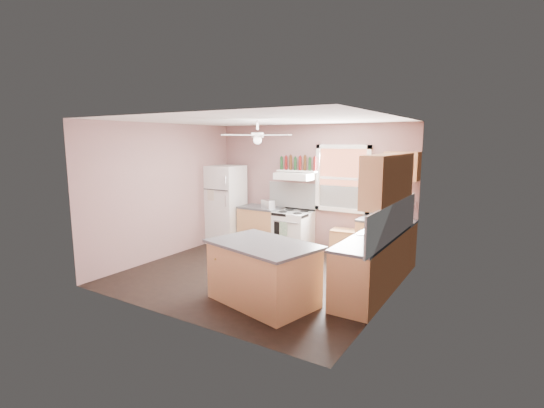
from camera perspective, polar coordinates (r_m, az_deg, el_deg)
The scene contains 32 objects.
floor at distance 7.09m, azimuth -2.00°, elevation -10.30°, with size 4.50×4.50×0.00m, color black.
ceiling at distance 6.69m, azimuth -2.13°, elevation 12.07°, with size 4.50×4.50×0.00m, color white.
wall_back at distance 8.50m, azimuth 5.57°, elevation 2.30°, with size 4.50×0.05×2.70m, color #87615E.
wall_right at distance 5.82m, azimuth 16.89°, elevation -1.23°, with size 0.05×4.00×2.70m, color #87615E.
wall_left at distance 8.23m, azimuth -15.34°, elevation 1.79°, with size 0.05×4.00×2.70m, color #87615E.
backsplash_back at distance 8.30m, azimuth 8.22°, elevation 0.86°, with size 2.90×0.03×0.55m, color white.
backsplash_right at distance 6.15m, azimuth 17.18°, elevation -2.36°, with size 0.03×2.60×0.55m, color white.
window_view at distance 8.13m, azimuth 10.22°, elevation 3.66°, with size 1.00×0.02×1.20m, color brown.
window_frame at distance 8.10m, azimuth 10.15°, elevation 3.65°, with size 1.16×0.07×1.36m, color white.
refrigerator at distance 9.20m, azimuth -6.80°, elevation -0.05°, with size 0.76×0.74×1.79m, color white.
base_cabinet_left at distance 8.89m, azimuth -1.60°, elevation -3.36°, with size 0.90×0.60×0.86m, color #C07E50.
counter_left at distance 8.81m, azimuth -1.61°, elevation -0.51°, with size 0.92×0.62×0.04m, color #414143.
toaster at distance 8.58m, azimuth -0.61°, elevation -0.01°, with size 0.28×0.16×0.18m, color silver.
stove at distance 8.48m, azimuth 3.11°, elevation -4.00°, with size 0.73×0.64×0.86m, color white.
range_hood at distance 8.33m, azimuth 3.34°, elevation 4.06°, with size 0.78×0.50×0.14m, color white.
bottle_shelf at distance 8.43m, azimuth 3.73°, elevation 4.80°, with size 0.90×0.26×0.03m, color white.
cart at distance 8.07m, azimuth 10.67°, elevation -5.83°, with size 0.59×0.39×0.59m, color #C07E50.
base_cabinet_corner at distance 7.75m, azimuth 16.10°, elevation -5.61°, with size 1.00×0.60×0.86m, color #C07E50.
base_cabinet_right at distance 6.41m, azimuth 14.37°, elevation -8.66°, with size 0.60×2.20×0.86m, color #C07E50.
counter_corner at distance 7.65m, azimuth 16.25°, elevation -2.35°, with size 1.02×0.62×0.04m, color #414143.
counter_right at distance 6.29m, azimuth 14.45°, elevation -4.74°, with size 0.62×2.22×0.04m, color #414143.
sink at distance 6.47m, azimuth 14.99°, elevation -4.24°, with size 0.55×0.45×0.03m, color silver.
faucet at distance 6.41m, azimuth 16.39°, elevation -3.73°, with size 0.03×0.03×0.14m, color silver.
upper_cabinet_right at distance 6.29m, azimuth 16.54°, elevation 3.50°, with size 0.33×1.80×0.76m, color #C07E50.
upper_cabinet_corner at distance 7.60m, azimuth 18.32°, elevation 5.24°, with size 0.60×0.33×0.52m, color #C07E50.
paper_towel at distance 7.67m, azimuth 19.00°, elevation 0.34°, with size 0.12×0.12×0.26m, color white.
island at distance 5.85m, azimuth -1.28°, elevation -10.11°, with size 1.48×0.94×0.86m, color #C07E50.
island_top at distance 5.72m, azimuth -1.29°, elevation -5.85°, with size 1.57×1.02×0.04m, color #414143.
ceiling_fan_hub at distance 6.68m, azimuth -2.12°, elevation 9.93°, with size 0.20×0.20×0.08m, color white.
soap_bottle at distance 5.96m, azimuth 15.48°, elevation -4.24°, with size 0.09×0.09×0.23m, color silver.
red_caddy at distance 6.92m, azimuth 15.93°, elevation -2.94°, with size 0.18×0.12×0.10m, color #A4150E.
wine_bottles at distance 8.42m, azimuth 3.76°, elevation 5.88°, with size 0.86×0.06×0.31m.
Camera 1 is at (3.73, -5.54, 2.36)m, focal length 26.00 mm.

